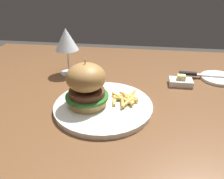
# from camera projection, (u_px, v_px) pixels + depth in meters

# --- Properties ---
(dining_table) EXTENTS (1.39, 0.86, 0.74)m
(dining_table) POSITION_uv_depth(u_px,v_px,m) (128.00, 110.00, 0.76)
(dining_table) COLOR brown
(dining_table) RESTS_ON ground
(main_plate) EXTENTS (0.27, 0.27, 0.01)m
(main_plate) POSITION_uv_depth(u_px,v_px,m) (103.00, 106.00, 0.61)
(main_plate) COLOR white
(main_plate) RESTS_ON dining_table
(burger_sandwich) EXTENTS (0.12, 0.12, 0.13)m
(burger_sandwich) POSITION_uv_depth(u_px,v_px,m) (86.00, 85.00, 0.57)
(burger_sandwich) COLOR tan
(burger_sandwich) RESTS_ON main_plate
(fries_pile) EXTENTS (0.08, 0.09, 0.01)m
(fries_pile) POSITION_uv_depth(u_px,v_px,m) (125.00, 99.00, 0.61)
(fries_pile) COLOR #EABC5B
(fries_pile) RESTS_ON main_plate
(wine_glass) EXTENTS (0.08, 0.08, 0.17)m
(wine_glass) POSITION_uv_depth(u_px,v_px,m) (66.00, 40.00, 0.77)
(wine_glass) COLOR silver
(wine_glass) RESTS_ON dining_table
(bread_plate) EXTENTS (0.12, 0.12, 0.01)m
(bread_plate) POSITION_uv_depth(u_px,v_px,m) (219.00, 78.00, 0.77)
(bread_plate) COLOR white
(bread_plate) RESTS_ON dining_table
(table_knife) EXTENTS (0.22, 0.02, 0.01)m
(table_knife) POSITION_uv_depth(u_px,v_px,m) (204.00, 75.00, 0.78)
(table_knife) COLOR silver
(table_knife) RESTS_ON bread_plate
(butter_dish) EXTENTS (0.08, 0.05, 0.04)m
(butter_dish) POSITION_uv_depth(u_px,v_px,m) (181.00, 82.00, 0.73)
(butter_dish) COLOR white
(butter_dish) RESTS_ON dining_table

